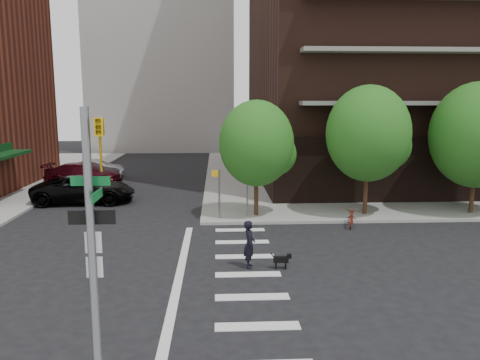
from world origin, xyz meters
TOP-DOWN VIEW (x-y plane):
  - ground at (0.00, 0.00)m, footprint 120.00×120.00m
  - sidewalk_ne at (20.50, 23.50)m, footprint 39.00×33.00m
  - crosswalk at (2.21, -0.00)m, footprint 3.85×13.00m
  - tree_a at (4.00, 8.50)m, footprint 4.00×4.00m
  - tree_b at (10.00, 8.50)m, footprint 4.50×4.50m
  - tree_c at (16.00, 8.50)m, footprint 5.00×5.00m
  - traffic_signal at (-0.47, -7.49)m, footprint 0.90×0.75m
  - pedestrian_signal at (2.32, 7.92)m, footprint 2.18×0.67m
  - parked_car_black at (-6.36, 12.73)m, footprint 3.07×6.23m
  - parked_car_maroon at (-8.20, 19.28)m, footprint 2.54×5.80m
  - parked_car_silver at (-8.20, 22.90)m, footprint 1.65×4.47m
  - scooter at (8.69, 6.50)m, footprint 1.21×1.99m
  - dog_walker at (3.10, 0.75)m, footprint 0.69×0.47m
  - dog at (4.32, 0.56)m, footprint 0.69×0.23m

SIDE VIEW (x-z plane):
  - ground at x=0.00m, z-range 0.00..0.00m
  - crosswalk at x=2.21m, z-range 0.00..0.01m
  - sidewalk_ne at x=20.50m, z-range 0.00..0.15m
  - dog at x=4.32m, z-range 0.07..0.66m
  - scooter at x=8.69m, z-range 0.00..0.99m
  - parked_car_silver at x=-8.20m, z-range 0.00..1.46m
  - parked_car_maroon at x=-8.20m, z-range 0.00..1.66m
  - parked_car_black at x=-6.36m, z-range 0.00..1.70m
  - dog_walker at x=3.10m, z-range 0.00..1.83m
  - pedestrian_signal at x=2.32m, z-range 0.55..3.15m
  - traffic_signal at x=-0.47m, z-range -0.30..5.70m
  - tree_a at x=4.00m, z-range 1.09..6.99m
  - tree_c at x=16.00m, z-range 1.05..7.85m
  - tree_b at x=10.00m, z-range 1.22..7.87m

